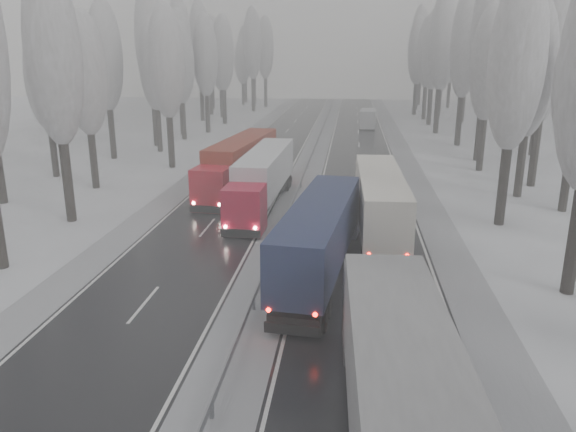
% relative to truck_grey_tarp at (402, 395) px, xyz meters
% --- Properties ---
extents(carriageway_right, '(7.50, 200.00, 0.03)m').
position_rel_truck_grey_tarp_xyz_m(carriageway_right, '(-0.52, 27.87, -2.57)').
color(carriageway_right, black).
rests_on(carriageway_right, ground).
extents(carriageway_left, '(7.50, 200.00, 0.03)m').
position_rel_truck_grey_tarp_xyz_m(carriageway_left, '(-11.02, 27.87, -2.57)').
color(carriageway_left, black).
rests_on(carriageway_left, ground).
extents(median_slush, '(3.00, 200.00, 0.04)m').
position_rel_truck_grey_tarp_xyz_m(median_slush, '(-5.77, 27.87, -2.56)').
color(median_slush, '#A7A8AF').
rests_on(median_slush, ground).
extents(shoulder_right, '(2.40, 200.00, 0.04)m').
position_rel_truck_grey_tarp_xyz_m(shoulder_right, '(4.43, 27.87, -2.56)').
color(shoulder_right, '#A7A8AF').
rests_on(shoulder_right, ground).
extents(shoulder_left, '(2.40, 200.00, 0.04)m').
position_rel_truck_grey_tarp_xyz_m(shoulder_left, '(-15.97, 27.87, -2.56)').
color(shoulder_left, '#A7A8AF').
rests_on(shoulder_left, ground).
extents(median_guardrail, '(0.12, 200.00, 0.76)m').
position_rel_truck_grey_tarp_xyz_m(median_guardrail, '(-5.77, 27.86, -1.98)').
color(median_guardrail, slate).
rests_on(median_guardrail, ground).
extents(tree_18, '(3.60, 3.60, 16.58)m').
position_rel_truck_grey_tarp_xyz_m(tree_18, '(8.74, 24.91, 8.12)').
color(tree_18, black).
rests_on(tree_18, ground).
extents(tree_20, '(3.60, 3.60, 15.71)m').
position_rel_truck_grey_tarp_xyz_m(tree_20, '(12.13, 33.04, 7.56)').
color(tree_20, black).
rests_on(tree_20, ground).
extents(tree_21, '(3.60, 3.60, 18.62)m').
position_rel_truck_grey_tarp_xyz_m(tree_21, '(14.36, 37.04, 9.42)').
color(tree_21, black).
rests_on(tree_21, ground).
extents(tree_22, '(3.60, 3.60, 15.86)m').
position_rel_truck_grey_tarp_xyz_m(tree_22, '(11.26, 43.47, 7.66)').
color(tree_22, black).
rests_on(tree_22, ground).
extents(tree_23, '(3.60, 3.60, 13.55)m').
position_rel_truck_grey_tarp_xyz_m(tree_23, '(17.54, 47.47, 6.19)').
color(tree_23, black).
rests_on(tree_23, ground).
extents(tree_24, '(3.60, 3.60, 20.49)m').
position_rel_truck_grey_tarp_xyz_m(tree_24, '(12.13, 48.89, 10.61)').
color(tree_24, black).
rests_on(tree_24, ground).
extents(tree_25, '(3.60, 3.60, 19.44)m').
position_rel_truck_grey_tarp_xyz_m(tree_25, '(19.05, 52.89, 9.94)').
color(tree_25, black).
rests_on(tree_25, ground).
extents(tree_26, '(3.60, 3.60, 18.78)m').
position_rel_truck_grey_tarp_xyz_m(tree_26, '(11.80, 59.14, 9.52)').
color(tree_26, black).
rests_on(tree_26, ground).
extents(tree_27, '(3.60, 3.60, 17.62)m').
position_rel_truck_grey_tarp_xyz_m(tree_27, '(18.95, 63.14, 8.78)').
color(tree_27, black).
rests_on(tree_27, ground).
extents(tree_28, '(3.60, 3.60, 19.62)m').
position_rel_truck_grey_tarp_xyz_m(tree_28, '(10.57, 69.83, 10.06)').
color(tree_28, black).
rests_on(tree_28, ground).
extents(tree_29, '(3.60, 3.60, 18.11)m').
position_rel_truck_grey_tarp_xyz_m(tree_29, '(17.94, 73.83, 9.09)').
color(tree_29, black).
rests_on(tree_29, ground).
extents(tree_30, '(3.60, 3.60, 17.86)m').
position_rel_truck_grey_tarp_xyz_m(tree_30, '(10.80, 79.58, 8.94)').
color(tree_30, black).
rests_on(tree_30, ground).
extents(tree_31, '(3.60, 3.60, 18.58)m').
position_rel_truck_grey_tarp_xyz_m(tree_31, '(16.71, 83.58, 9.39)').
color(tree_31, black).
rests_on(tree_31, ground).
extents(tree_32, '(3.60, 3.60, 17.33)m').
position_rel_truck_grey_tarp_xyz_m(tree_32, '(10.86, 87.08, 8.60)').
color(tree_32, black).
rests_on(tree_32, ground).
extents(tree_33, '(3.60, 3.60, 14.33)m').
position_rel_truck_grey_tarp_xyz_m(tree_33, '(14.00, 91.08, 6.68)').
color(tree_33, black).
rests_on(tree_33, ground).
extents(tree_34, '(3.60, 3.60, 17.63)m').
position_rel_truck_grey_tarp_xyz_m(tree_34, '(9.97, 94.19, 8.79)').
color(tree_34, black).
rests_on(tree_34, ground).
extents(tree_35, '(3.60, 3.60, 18.25)m').
position_rel_truck_grey_tarp_xyz_m(tree_35, '(19.18, 98.19, 9.19)').
color(tree_35, black).
rests_on(tree_35, ground).
extents(tree_36, '(3.60, 3.60, 20.23)m').
position_rel_truck_grey_tarp_xyz_m(tree_36, '(11.27, 104.03, 10.44)').
color(tree_36, black).
rests_on(tree_36, ground).
extents(tree_37, '(3.60, 3.60, 16.37)m').
position_rel_truck_grey_tarp_xyz_m(tree_37, '(18.25, 108.03, 7.98)').
color(tree_37, black).
rests_on(tree_37, ground).
extents(tree_38, '(3.60, 3.60, 17.97)m').
position_rel_truck_grey_tarp_xyz_m(tree_38, '(12.96, 114.60, 9.01)').
color(tree_38, black).
rests_on(tree_38, ground).
extents(tree_39, '(3.60, 3.60, 16.19)m').
position_rel_truck_grey_tarp_xyz_m(tree_39, '(15.78, 118.60, 7.87)').
color(tree_39, black).
rests_on(tree_39, ground).
extents(tree_58, '(3.60, 3.60, 17.21)m').
position_rel_truck_grey_tarp_xyz_m(tree_58, '(-20.89, 22.44, 8.52)').
color(tree_58, black).
rests_on(tree_58, ground).
extents(tree_60, '(3.60, 3.60, 14.84)m').
position_rel_truck_grey_tarp_xyz_m(tree_60, '(-23.51, 32.07, 7.01)').
color(tree_60, black).
rests_on(tree_60, ground).
extents(tree_61, '(3.60, 3.60, 13.95)m').
position_rel_truck_grey_tarp_xyz_m(tree_61, '(-29.29, 36.07, 6.44)').
color(tree_61, black).
rests_on(tree_61, ground).
extents(tree_62, '(3.60, 3.60, 16.04)m').
position_rel_truck_grey_tarp_xyz_m(tree_62, '(-19.71, 41.60, 7.78)').
color(tree_62, black).
rests_on(tree_62, ground).
extents(tree_63, '(3.60, 3.60, 16.88)m').
position_rel_truck_grey_tarp_xyz_m(tree_63, '(-27.62, 45.60, 8.31)').
color(tree_63, black).
rests_on(tree_63, ground).
extents(tree_64, '(3.60, 3.60, 15.42)m').
position_rel_truck_grey_tarp_xyz_m(tree_64, '(-24.03, 50.59, 7.38)').
color(tree_64, black).
rests_on(tree_64, ground).
extents(tree_65, '(3.60, 3.60, 19.48)m').
position_rel_truck_grey_tarp_xyz_m(tree_65, '(-25.82, 54.59, 9.97)').
color(tree_65, black).
rests_on(tree_65, ground).
extents(tree_66, '(3.60, 3.60, 15.23)m').
position_rel_truck_grey_tarp_xyz_m(tree_66, '(-23.92, 60.22, 7.26)').
color(tree_66, black).
rests_on(tree_66, ground).
extents(tree_67, '(3.60, 3.60, 17.09)m').
position_rel_truck_grey_tarp_xyz_m(tree_67, '(-25.31, 64.22, 8.45)').
color(tree_67, black).
rests_on(tree_67, ground).
extents(tree_68, '(3.60, 3.60, 16.65)m').
position_rel_truck_grey_tarp_xyz_m(tree_68, '(-22.35, 66.98, 8.17)').
color(tree_68, black).
rests_on(tree_68, ground).
extents(tree_69, '(3.60, 3.60, 19.35)m').
position_rel_truck_grey_tarp_xyz_m(tree_69, '(-27.19, 70.98, 9.88)').
color(tree_69, black).
rests_on(tree_69, ground).
extents(tree_70, '(3.60, 3.60, 17.09)m').
position_rel_truck_grey_tarp_xyz_m(tree_70, '(-22.09, 77.06, 8.45)').
color(tree_70, black).
rests_on(tree_70, ground).
extents(tree_71, '(3.60, 3.60, 19.61)m').
position_rel_truck_grey_tarp_xyz_m(tree_71, '(-26.85, 81.06, 10.05)').
color(tree_71, black).
rests_on(tree_71, ground).
extents(tree_72, '(3.60, 3.60, 15.11)m').
position_rel_truck_grey_tarp_xyz_m(tree_72, '(-24.70, 86.41, 7.18)').
color(tree_72, black).
rests_on(tree_72, ground).
extents(tree_73, '(3.60, 3.60, 17.22)m').
position_rel_truck_grey_tarp_xyz_m(tree_73, '(-27.58, 90.41, 8.53)').
color(tree_73, black).
rests_on(tree_73, ground).
extents(tree_74, '(3.60, 3.60, 19.68)m').
position_rel_truck_grey_tarp_xyz_m(tree_74, '(-20.84, 97.20, 10.09)').
color(tree_74, black).
rests_on(tree_74, ground).
extents(tree_75, '(3.60, 3.60, 18.60)m').
position_rel_truck_grey_tarp_xyz_m(tree_75, '(-29.96, 101.20, 9.41)').
color(tree_75, black).
rests_on(tree_75, ground).
extents(tree_76, '(3.60, 3.60, 18.55)m').
position_rel_truck_grey_tarp_xyz_m(tree_76, '(-19.82, 106.59, 9.37)').
color(tree_76, black).
rests_on(tree_76, ground).
extents(tree_77, '(3.60, 3.60, 14.32)m').
position_rel_truck_grey_tarp_xyz_m(tree_77, '(-25.43, 110.59, 6.68)').
color(tree_77, black).
rests_on(tree_77, ground).
extents(tree_78, '(3.60, 3.60, 19.55)m').
position_rel_truck_grey_tarp_xyz_m(tree_78, '(-23.33, 113.18, 10.01)').
color(tree_78, black).
rests_on(tree_78, ground).
extents(tree_79, '(3.60, 3.60, 17.07)m').
position_rel_truck_grey_tarp_xyz_m(tree_79, '(-26.10, 117.18, 8.43)').
color(tree_79, black).
rests_on(tree_79, ground).
extents(truck_grey_tarp, '(3.46, 17.34, 4.42)m').
position_rel_truck_grey_tarp_xyz_m(truck_grey_tarp, '(0.00, 0.00, 0.00)').
color(truck_grey_tarp, '#4B4C50').
rests_on(truck_grey_tarp, ground).
extents(truck_blue_box, '(4.30, 16.35, 4.16)m').
position_rel_truck_grey_tarp_xyz_m(truck_blue_box, '(-2.88, 14.75, -0.15)').
color(truck_blue_box, '#1D1B44').
rests_on(truck_blue_box, ground).
extents(truck_cream_box, '(2.98, 16.44, 4.20)m').
position_rel_truck_grey_tarp_xyz_m(truck_cream_box, '(0.33, 21.96, -0.13)').
color(truck_cream_box, gray).
rests_on(truck_cream_box, ground).
extents(box_truck_distant, '(2.72, 7.61, 2.80)m').
position_rel_truck_grey_tarp_xyz_m(box_truck_distant, '(1.00, 75.11, -1.16)').
color(box_truck_distant, '#ACAEB3').
rests_on(box_truck_distant, ground).
extents(truck_red_white, '(2.97, 16.12, 4.12)m').
position_rel_truck_grey_tarp_xyz_m(truck_red_white, '(-8.06, 27.62, -0.18)').
color(truck_red_white, '#B20925').
rests_on(truck_red_white, ground).
extents(truck_red_red, '(4.35, 16.77, 4.26)m').
position_rel_truck_grey_tarp_xyz_m(truck_red_red, '(-10.92, 32.77, -0.09)').
color(truck_red_red, '#B60A19').
rests_on(truck_red_red, ground).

